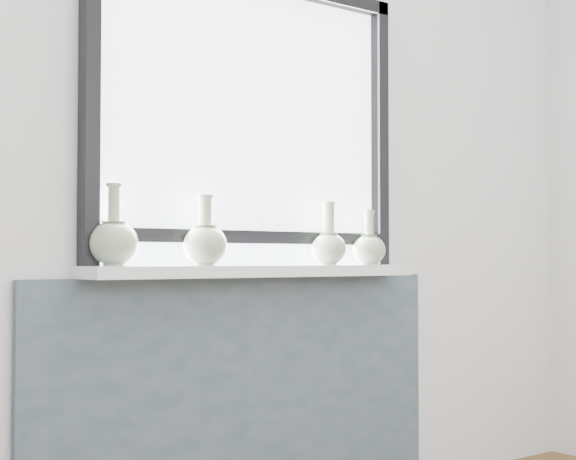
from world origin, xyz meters
TOP-DOWN VIEW (x-y plane):
  - back_wall at (0.00, 1.81)m, footprint 3.60×0.02m
  - apron_panel at (0.00, 1.78)m, footprint 1.70×0.03m
  - windowsill at (0.00, 1.71)m, footprint 1.32×0.18m
  - window at (0.00, 1.77)m, footprint 1.30×0.06m
  - vase_a at (-0.56, 1.72)m, footprint 0.15×0.15m
  - vase_b at (-0.23, 1.70)m, footprint 0.15×0.15m
  - vase_c at (0.30, 1.69)m, footprint 0.13×0.13m
  - vase_d at (0.51, 1.69)m, footprint 0.13×0.13m

SIDE VIEW (x-z plane):
  - apron_panel at x=0.00m, z-range 0.00..0.86m
  - windowsill at x=0.00m, z-range 0.86..0.90m
  - vase_d at x=0.51m, z-range 0.86..1.07m
  - vase_c at x=0.30m, z-range 0.86..1.09m
  - vase_b at x=-0.23m, z-range 0.86..1.10m
  - vase_a at x=-0.56m, z-range 0.85..1.11m
  - back_wall at x=0.00m, z-range 0.00..2.60m
  - window at x=0.00m, z-range 0.92..1.97m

